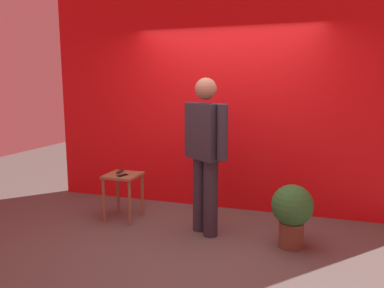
% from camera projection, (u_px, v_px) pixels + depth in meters
% --- Properties ---
extents(ground_plane, '(12.00, 12.00, 0.00)m').
position_uv_depth(ground_plane, '(198.00, 245.00, 3.97)').
color(ground_plane, '#59544F').
extents(back_wall_red, '(5.20, 0.12, 3.19)m').
position_uv_depth(back_wall_red, '(227.00, 95.00, 5.00)').
color(back_wall_red, red).
rests_on(back_wall_red, ground_plane).
extents(standing_person, '(0.64, 0.52, 1.81)m').
position_uv_depth(standing_person, '(205.00, 148.00, 4.15)').
color(standing_person, '#2D2D38').
rests_on(standing_person, ground_plane).
extents(side_table, '(0.42, 0.42, 0.59)m').
position_uv_depth(side_table, '(123.00, 183.00, 4.70)').
color(side_table, olive).
rests_on(side_table, ground_plane).
extents(cell_phone, '(0.11, 0.16, 0.01)m').
position_uv_depth(cell_phone, '(122.00, 175.00, 4.60)').
color(cell_phone, black).
rests_on(cell_phone, side_table).
extents(tv_remote, '(0.07, 0.17, 0.02)m').
position_uv_depth(tv_remote, '(120.00, 172.00, 4.76)').
color(tv_remote, black).
rests_on(tv_remote, side_table).
extents(potted_plant, '(0.44, 0.44, 0.69)m').
position_uv_depth(potted_plant, '(292.00, 211.00, 3.86)').
color(potted_plant, brown).
rests_on(potted_plant, ground_plane).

